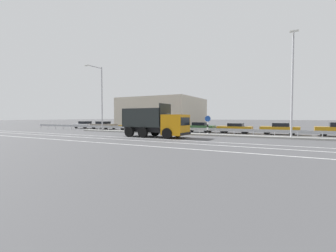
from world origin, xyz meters
TOP-DOWN VIEW (x-y plane):
  - ground_plane at (0.00, 0.00)m, footprint 320.00×320.00m
  - lane_strip_0 at (-1.84, -3.29)m, footprint 60.44×0.16m
  - lane_strip_1 at (-1.84, -5.28)m, footprint 60.44×0.16m
  - lane_strip_2 at (-1.84, -8.04)m, footprint 60.44×0.16m
  - median_island at (0.00, 2.85)m, footprint 33.24×1.10m
  - median_guardrail at (-0.00, 4.18)m, footprint 60.44×0.09m
  - dump_truck at (-0.97, -1.49)m, footprint 7.05×2.71m
  - median_road_sign at (2.50, 2.85)m, footprint 0.71×0.16m
  - street_lamp_0 at (-13.42, 2.63)m, footprint 0.71×2.78m
  - street_lamp_1 at (10.77, 2.75)m, footprint 0.70×2.16m
  - parked_car_0 at (-22.50, 7.77)m, footprint 3.87×2.13m
  - parked_car_1 at (-17.72, 7.62)m, footprint 4.60×2.10m
  - parked_car_2 at (-11.79, 7.86)m, footprint 4.30×2.00m
  - parked_car_3 at (-5.92, 7.84)m, footprint 4.55×2.27m
  - parked_car_4 at (-0.26, 7.63)m, footprint 4.25×1.82m
  - parked_car_5 at (4.49, 7.92)m, footprint 4.31×2.00m
  - parked_car_6 at (9.68, 8.23)m, footprint 4.33×2.15m
  - background_building_0 at (-13.49, 21.21)m, footprint 15.33×13.98m

SIDE VIEW (x-z plane):
  - ground_plane at x=0.00m, z-range 0.00..0.00m
  - lane_strip_0 at x=-1.84m, z-range 0.00..0.01m
  - lane_strip_1 at x=-1.84m, z-range 0.00..0.01m
  - lane_strip_2 at x=-1.84m, z-range 0.00..0.01m
  - median_island at x=0.00m, z-range 0.00..0.18m
  - median_guardrail at x=0.00m, z-range 0.18..0.96m
  - parked_car_2 at x=-11.79m, z-range 0.02..1.30m
  - parked_car_0 at x=-22.50m, z-range 0.02..1.34m
  - parked_car_5 at x=4.49m, z-range 0.03..1.34m
  - parked_car_1 at x=-17.72m, z-range 0.03..1.37m
  - parked_car_4 at x=-0.26m, z-range 0.02..1.40m
  - parked_car_6 at x=9.68m, z-range 0.02..1.41m
  - parked_car_3 at x=-5.92m, z-range 0.01..1.53m
  - median_road_sign at x=2.50m, z-range 0.05..2.32m
  - dump_truck at x=-0.97m, z-range -0.49..2.96m
  - background_building_0 at x=-13.49m, z-range 0.00..6.10m
  - street_lamp_0 at x=-13.42m, z-range 0.55..9.82m
  - street_lamp_1 at x=10.77m, z-range 0.49..10.23m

